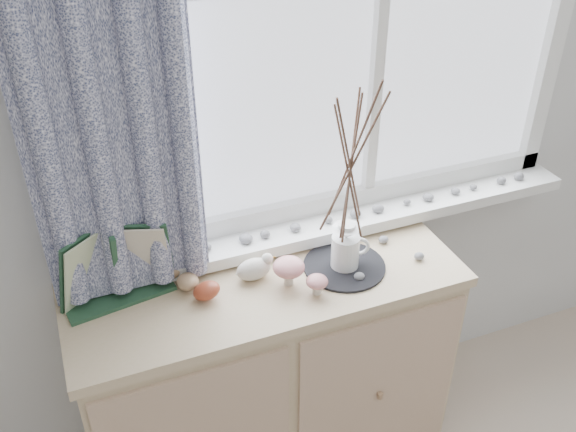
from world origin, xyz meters
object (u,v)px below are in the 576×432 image
object	(u,v)px
sideboard	(269,379)
botanical_book	(116,270)
toadstool_cluster	(296,272)
twig_pitcher	(351,161)

from	to	relation	value
sideboard	botanical_book	world-z (taller)	botanical_book
botanical_book	toadstool_cluster	xyz separation A→B (m)	(0.49, -0.11, -0.07)
sideboard	botanical_book	distance (m)	0.69
botanical_book	toadstool_cluster	bearing A→B (deg)	-21.42
twig_pitcher	toadstool_cluster	bearing A→B (deg)	-150.05
botanical_book	toadstool_cluster	world-z (taller)	botanical_book
sideboard	toadstool_cluster	world-z (taller)	toadstool_cluster
sideboard	toadstool_cluster	xyz separation A→B (m)	(0.07, -0.05, 0.48)
botanical_book	twig_pitcher	size ratio (longest dim) A/B	0.56
botanical_book	toadstool_cluster	distance (m)	0.51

